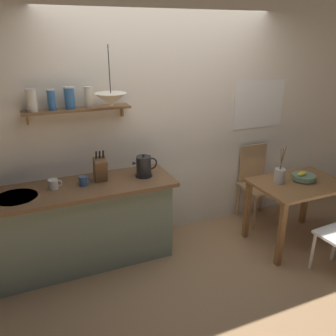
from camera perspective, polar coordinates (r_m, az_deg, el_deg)
name	(u,v)px	position (r m, az deg, el deg)	size (l,w,h in m)	color
ground_plane	(185,255)	(3.95, 2.84, -14.01)	(14.00, 14.00, 0.00)	#A87F56
back_wall	(179,120)	(4.01, 1.78, 7.85)	(6.80, 0.11, 2.70)	silver
kitchen_counter	(84,224)	(3.72, -13.48, -8.87)	(1.83, 0.63, 0.88)	gray
wall_shelf	(68,103)	(3.47, -16.02, 10.06)	(1.01, 0.20, 0.34)	brown
dining_table	(297,193)	(4.14, 20.31, -3.84)	(0.97, 0.69, 0.74)	brown
dining_chair_far	(256,180)	(4.58, 14.19, -1.90)	(0.43, 0.46, 0.96)	tan
fruit_bowl	(303,177)	(4.15, 21.16, -1.33)	(0.25, 0.25, 0.11)	slate
twig_vase	(279,176)	(3.98, 17.67, -1.18)	(0.11, 0.11, 0.42)	#B7B2A8
electric_kettle	(144,166)	(3.61, -3.93, 0.26)	(0.26, 0.18, 0.24)	black
knife_block	(100,169)	(3.53, -10.97, -0.15)	(0.12, 0.18, 0.33)	brown
coffee_mug_by_sink	(53,184)	(3.50, -18.12, -2.50)	(0.13, 0.09, 0.09)	white
coffee_mug_spare	(83,181)	(3.49, -13.58, -2.05)	(0.12, 0.08, 0.10)	#3D5B89
pendant_lamp	(111,100)	(3.32, -9.26, 10.93)	(0.30, 0.30, 0.54)	black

